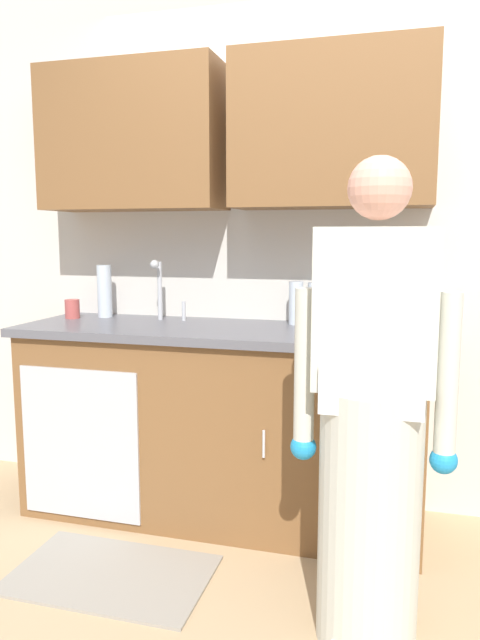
{
  "coord_description": "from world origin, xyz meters",
  "views": [
    {
      "loc": [
        0.29,
        -1.97,
        1.37
      ],
      "look_at": [
        -0.41,
        0.55,
        1.0
      ],
      "focal_mm": 33.36,
      "sensor_mm": 36.0,
      "label": 1
    }
  ],
  "objects_px": {
    "bottle_soap": "(314,303)",
    "person_at_sink": "(371,443)",
    "bottle_cleaner_spray": "(296,303)",
    "cup_by_sink": "(72,309)",
    "sink": "(156,327)",
    "bottle_water_tall": "(105,291)"
  },
  "relations": [
    {
      "from": "bottle_soap",
      "to": "bottle_cleaner_spray",
      "type": "relative_size",
      "value": 0.97
    },
    {
      "from": "person_at_sink",
      "to": "bottle_water_tall",
      "type": "distance_m",
      "value": 1.76
    },
    {
      "from": "bottle_water_tall",
      "to": "bottle_cleaner_spray",
      "type": "relative_size",
      "value": 1.31
    },
    {
      "from": "sink",
      "to": "bottle_soap",
      "type": "distance_m",
      "value": 0.79
    },
    {
      "from": "bottle_water_tall",
      "to": "cup_by_sink",
      "type": "distance_m",
      "value": 0.19
    },
    {
      "from": "sink",
      "to": "bottle_soap",
      "type": "height_order",
      "value": "sink"
    },
    {
      "from": "bottle_cleaner_spray",
      "to": "cup_by_sink",
      "type": "distance_m",
      "value": 1.18
    },
    {
      "from": "bottle_soap",
      "to": "cup_by_sink",
      "type": "height_order",
      "value": "bottle_soap"
    },
    {
      "from": "person_at_sink",
      "to": "bottle_soap",
      "type": "distance_m",
      "value": 1.08
    },
    {
      "from": "bottle_soap",
      "to": "bottle_cleaner_spray",
      "type": "distance_m",
      "value": 0.1
    },
    {
      "from": "sink",
      "to": "bottle_cleaner_spray",
      "type": "bearing_deg",
      "value": 14.76
    },
    {
      "from": "sink",
      "to": "bottle_cleaner_spray",
      "type": "distance_m",
      "value": 0.7
    },
    {
      "from": "person_at_sink",
      "to": "bottle_water_tall",
      "type": "bearing_deg",
      "value": 148.11
    },
    {
      "from": "bottle_water_tall",
      "to": "cup_by_sink",
      "type": "relative_size",
      "value": 2.8
    },
    {
      "from": "bottle_soap",
      "to": "person_at_sink",
      "type": "bearing_deg",
      "value": -70.56
    },
    {
      "from": "bottle_cleaner_spray",
      "to": "sink",
      "type": "bearing_deg",
      "value": -165.24
    },
    {
      "from": "person_at_sink",
      "to": "sink",
      "type": "bearing_deg",
      "value": 145.65
    },
    {
      "from": "bottle_cleaner_spray",
      "to": "person_at_sink",
      "type": "bearing_deg",
      "value": -65.22
    },
    {
      "from": "sink",
      "to": "bottle_water_tall",
      "type": "xyz_separation_m",
      "value": [
        -0.36,
        0.16,
        0.15
      ]
    },
    {
      "from": "person_at_sink",
      "to": "cup_by_sink",
      "type": "height_order",
      "value": "person_at_sink"
    },
    {
      "from": "sink",
      "to": "cup_by_sink",
      "type": "relative_size",
      "value": 5.05
    },
    {
      "from": "bottle_soap",
      "to": "bottle_cleaner_spray",
      "type": "height_order",
      "value": "bottle_cleaner_spray"
    }
  ]
}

